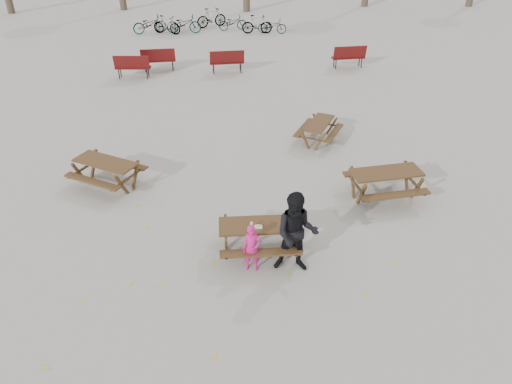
{
  "coord_description": "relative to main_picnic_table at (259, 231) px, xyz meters",
  "views": [
    {
      "loc": [
        -0.69,
        -9.01,
        7.34
      ],
      "look_at": [
        0.0,
        1.0,
        1.0
      ],
      "focal_mm": 35.0,
      "sensor_mm": 36.0,
      "label": 1
    }
  ],
  "objects": [
    {
      "name": "bicycle_row",
      "position": [
        -1.6,
        19.56,
        -0.11
      ],
      "size": [
        8.55,
        2.59,
        1.07
      ],
      "color": "black",
      "rests_on": "ground"
    },
    {
      "name": "picnic_table_north",
      "position": [
        -4.0,
        3.22,
        -0.2
      ],
      "size": [
        2.26,
        2.13,
        0.77
      ],
      "primitive_type": null,
      "rotation": [
        0.0,
        0.0,
        -0.52
      ],
      "color": "#372114",
      "rests_on": "ground"
    },
    {
      "name": "picnic_table_east",
      "position": [
        3.52,
        2.08,
        -0.19
      ],
      "size": [
        2.05,
        1.74,
        0.8
      ],
      "primitive_type": null,
      "rotation": [
        0.0,
        0.0,
        0.14
      ],
      "color": "#372114",
      "rests_on": "ground"
    },
    {
      "name": "ground",
      "position": [
        0.0,
        0.0,
        -0.59
      ],
      "size": [
        80.0,
        80.0,
        0.0
      ],
      "primitive_type": "plane",
      "color": "gray",
      "rests_on": "ground"
    },
    {
      "name": "food_tray",
      "position": [
        -0.03,
        -0.12,
        0.21
      ],
      "size": [
        0.18,
        0.11,
        0.03
      ],
      "primitive_type": "cube",
      "color": "white",
      "rests_on": "main_picnic_table"
    },
    {
      "name": "main_picnic_table",
      "position": [
        0.0,
        0.0,
        0.0
      ],
      "size": [
        1.8,
        1.45,
        0.78
      ],
      "color": "#372114",
      "rests_on": "ground"
    },
    {
      "name": "soda_bottle",
      "position": [
        -0.17,
        -0.13,
        0.26
      ],
      "size": [
        0.07,
        0.07,
        0.17
      ],
      "color": "silver",
      "rests_on": "main_picnic_table"
    },
    {
      "name": "park_bench_row",
      "position": [
        -0.88,
        12.7,
        -0.07
      ],
      "size": [
        11.1,
        1.5,
        1.03
      ],
      "color": "#5F1313",
      "rests_on": "ground"
    },
    {
      "name": "picnic_table_far",
      "position": [
        2.36,
        5.58,
        -0.26
      ],
      "size": [
        1.81,
        1.94,
        0.66
      ],
      "primitive_type": null,
      "rotation": [
        0.0,
        0.0,
        1.08
      ],
      "color": "#372114",
      "rests_on": "ground"
    },
    {
      "name": "adult",
      "position": [
        0.75,
        -0.64,
        0.38
      ],
      "size": [
        1.04,
        0.86,
        1.93
      ],
      "primitive_type": "imported",
      "rotation": [
        0.0,
        0.0,
        -0.15
      ],
      "color": "black",
      "rests_on": "ground"
    },
    {
      "name": "bread_roll",
      "position": [
        -0.03,
        -0.12,
        0.25
      ],
      "size": [
        0.14,
        0.06,
        0.05
      ],
      "primitive_type": "ellipsoid",
      "color": "tan",
      "rests_on": "food_tray"
    },
    {
      "name": "fallen_leaves",
      "position": [
        0.5,
        2.5,
        -0.58
      ],
      "size": [
        11.0,
        11.0,
        0.01
      ],
      "primitive_type": null,
      "color": "gold",
      "rests_on": "ground"
    },
    {
      "name": "child",
      "position": [
        -0.2,
        -0.58,
        -0.02
      ],
      "size": [
        0.45,
        0.33,
        1.14
      ],
      "primitive_type": "imported",
      "rotation": [
        0.0,
        0.0,
        -0.14
      ],
      "color": "#D21A7A",
      "rests_on": "ground"
    }
  ]
}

